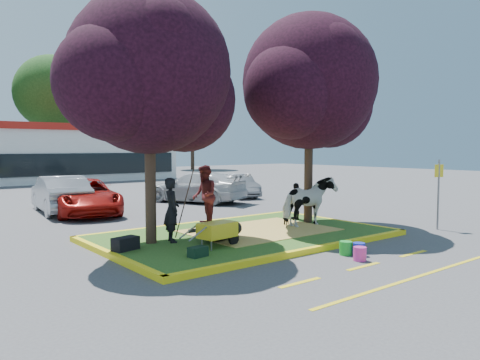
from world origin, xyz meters
TOP-DOWN VIEW (x-y plane):
  - ground at (0.00, 0.00)m, footprint 90.00×90.00m
  - median_island at (0.00, 0.00)m, footprint 8.00×5.00m
  - curb_near at (0.00, -2.58)m, footprint 8.30×0.16m
  - curb_far at (0.00, 2.58)m, footprint 8.30×0.16m
  - curb_left at (-4.08, 0.00)m, footprint 0.16×5.30m
  - curb_right at (4.08, 0.00)m, footprint 0.16×5.30m
  - straw_bedding at (0.60, 0.00)m, footprint 4.20×3.00m
  - tree_purple_left at (-2.78, 0.38)m, footprint 5.06×4.20m
  - tree_purple_right at (2.92, 0.18)m, footprint 5.30×4.40m
  - fire_lane_stripe_a at (-2.00, -4.20)m, footprint 1.10×0.12m
  - fire_lane_stripe_b at (0.00, -4.20)m, footprint 1.10×0.12m
  - fire_lane_stripe_c at (2.00, -4.20)m, footprint 1.10×0.12m
  - fire_lane_long at (0.00, -5.40)m, footprint 6.00×0.10m
  - retail_building at (2.00, 27.98)m, footprint 20.40×8.40m
  - cow at (2.31, -0.40)m, footprint 1.87×0.88m
  - calf at (-1.32, -0.49)m, footprint 1.32×0.95m
  - handler at (-2.31, 0.18)m, footprint 0.56×0.71m
  - visitor_a at (-0.18, 1.78)m, footprint 1.06×1.16m
  - visitor_b at (3.01, 0.88)m, footprint 0.59×0.80m
  - wheelbarrow at (-1.78, -1.15)m, footprint 1.68×0.69m
  - gear_bag_dark at (-3.70, 0.00)m, footprint 0.70×0.49m
  - gear_bag_green at (-2.71, -1.67)m, footprint 0.47×0.33m
  - sign_post at (5.74, -2.78)m, footprint 0.30×0.14m
  - bucket_green at (0.59, -3.23)m, footprint 0.40×0.40m
  - bucket_pink at (0.37, -3.82)m, footprint 0.37×0.37m
  - bucket_blue at (0.78, -3.48)m, footprint 0.39×0.39m
  - car_silver at (-2.49, 8.71)m, footprint 2.10×4.72m
  - car_red at (-1.85, 7.72)m, footprint 3.32×5.37m
  - car_white at (3.80, 8.36)m, footprint 3.91×5.43m
  - car_grey at (6.96, 9.01)m, footprint 2.42×3.83m

SIDE VIEW (x-z plane):
  - ground at x=0.00m, z-range 0.00..0.00m
  - fire_lane_stripe_a at x=-2.00m, z-range 0.00..0.01m
  - fire_lane_stripe_b at x=0.00m, z-range 0.00..0.01m
  - fire_lane_stripe_c at x=2.00m, z-range 0.00..0.01m
  - fire_lane_long at x=0.00m, z-range 0.00..0.01m
  - median_island at x=0.00m, z-range 0.00..0.15m
  - curb_near at x=0.00m, z-range 0.00..0.15m
  - curb_far at x=0.00m, z-range 0.00..0.15m
  - curb_left at x=-4.08m, z-range 0.00..0.15m
  - curb_right at x=4.08m, z-range 0.00..0.15m
  - straw_bedding at x=0.60m, z-range 0.15..0.16m
  - bucket_blue at x=0.78m, z-range 0.00..0.32m
  - bucket_pink at x=0.37m, z-range 0.00..0.33m
  - bucket_green at x=0.59m, z-range 0.00..0.34m
  - gear_bag_green at x=-2.71m, z-range 0.15..0.38m
  - gear_bag_dark at x=-3.70m, z-range 0.15..0.47m
  - calf at x=-1.32m, z-range 0.15..0.67m
  - wheelbarrow at x=-1.78m, z-range 0.27..0.90m
  - car_grey at x=6.96m, z-range 0.00..1.19m
  - car_red at x=-1.85m, z-range 0.00..1.39m
  - car_white at x=3.80m, z-range 0.00..1.46m
  - car_silver at x=-2.49m, z-range 0.00..1.50m
  - visitor_b at x=3.01m, z-range 0.15..1.41m
  - cow at x=2.31m, z-range 0.15..1.71m
  - handler at x=-2.31m, z-range 0.15..1.85m
  - visitor_a at x=-0.18m, z-range 0.15..2.08m
  - sign_post at x=5.74m, z-range 0.25..2.50m
  - retail_building at x=2.00m, z-range 0.05..4.45m
  - tree_purple_left at x=-2.78m, z-range 1.10..7.61m
  - tree_purple_right at x=2.92m, z-range 1.15..7.97m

